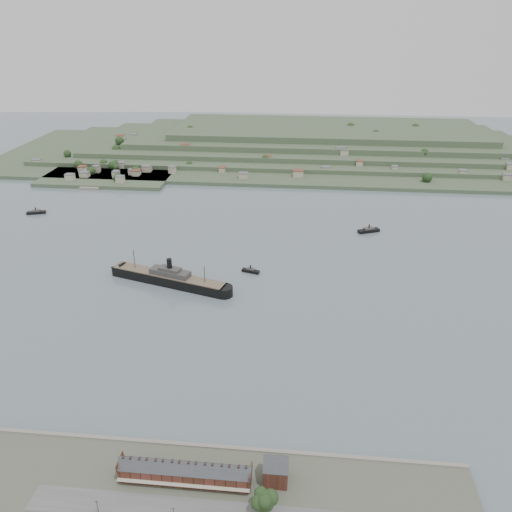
# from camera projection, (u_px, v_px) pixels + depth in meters

# --- Properties ---
(ground) EXTENTS (1400.00, 1400.00, 0.00)m
(ground) POSITION_uv_depth(u_px,v_px,m) (252.00, 288.00, 358.79)
(ground) COLOR slate
(ground) RESTS_ON ground
(terrace_row) EXTENTS (55.60, 9.80, 11.07)m
(terrace_row) POSITION_uv_depth(u_px,v_px,m) (185.00, 472.00, 206.38)
(terrace_row) COLOR #402417
(terrace_row) RESTS_ON ground
(gabled_building) EXTENTS (10.40, 10.18, 14.09)m
(gabled_building) POSITION_uv_depth(u_px,v_px,m) (276.00, 469.00, 206.06)
(gabled_building) COLOR #402417
(gabled_building) RESTS_ON ground
(far_peninsula) EXTENTS (760.00, 309.00, 30.00)m
(far_peninsula) POSITION_uv_depth(u_px,v_px,m) (301.00, 144.00, 702.75)
(far_peninsula) COLOR #384B32
(far_peninsula) RESTS_ON ground
(steamship) EXTENTS (100.08, 39.40, 24.60)m
(steamship) POSITION_uv_depth(u_px,v_px,m) (165.00, 278.00, 363.38)
(steamship) COLOR black
(steamship) RESTS_ON ground
(tugboat) EXTENTS (14.20, 7.35, 6.17)m
(tugboat) POSITION_uv_depth(u_px,v_px,m) (251.00, 271.00, 379.68)
(tugboat) COLOR black
(tugboat) RESTS_ON ground
(ferry_west) EXTENTS (18.54, 9.92, 6.70)m
(ferry_west) POSITION_uv_depth(u_px,v_px,m) (36.00, 212.00, 491.15)
(ferry_west) COLOR black
(ferry_west) RESTS_ON ground
(ferry_east) EXTENTS (20.54, 12.93, 7.49)m
(ferry_east) POSITION_uv_depth(u_px,v_px,m) (369.00, 230.00, 449.66)
(ferry_east) COLOR black
(ferry_east) RESTS_ON ground
(fig_tree) EXTENTS (10.53, 9.12, 11.75)m
(fig_tree) POSITION_uv_depth(u_px,v_px,m) (265.00, 501.00, 191.76)
(fig_tree) COLOR #3C291B
(fig_tree) RESTS_ON ground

